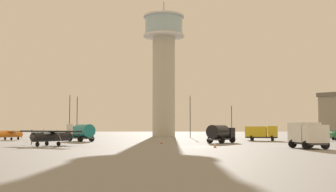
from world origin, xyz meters
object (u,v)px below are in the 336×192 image
(truck_box_yellow, at_px, (261,132))
(light_post_west, at_px, (69,112))
(truck_fuel_tanker_black, at_px, (220,133))
(traffic_cone_near_left, at_px, (161,142))
(control_tower, at_px, (163,63))
(light_post_north, at_px, (76,113))
(airplane_orange, at_px, (8,134))
(truck_fuel_tanker_teal, at_px, (80,132))
(airplane_black, at_px, (51,135))
(light_post_east, at_px, (189,113))
(truck_box_white, at_px, (306,134))
(traffic_cone_near_right, at_px, (214,145))
(light_post_centre, at_px, (231,118))

(truck_box_yellow, bearing_deg, light_post_west, 170.74)
(truck_fuel_tanker_black, relative_size, light_post_west, 0.63)
(truck_fuel_tanker_black, xyz_separation_m, traffic_cone_near_left, (-9.25, -1.69, -1.29))
(control_tower, distance_m, light_post_north, 29.92)
(truck_box_yellow, distance_m, light_post_west, 46.22)
(airplane_orange, bearing_deg, light_post_west, 9.27)
(truck_fuel_tanker_black, distance_m, light_post_north, 44.40)
(truck_fuel_tanker_teal, bearing_deg, airplane_black, 140.65)
(truck_fuel_tanker_black, distance_m, light_post_east, 36.02)
(airplane_black, distance_m, truck_box_white, 32.63)
(airplane_black, height_order, traffic_cone_near_right, airplane_black)
(truck_box_yellow, xyz_separation_m, traffic_cone_near_left, (-18.36, -14.01, -1.27))
(airplane_orange, distance_m, traffic_cone_near_left, 35.20)
(airplane_black, relative_size, light_post_east, 0.91)
(control_tower, bearing_deg, airplane_orange, -132.10)
(control_tower, bearing_deg, truck_fuel_tanker_black, -79.24)
(light_post_east, bearing_deg, truck_fuel_tanker_teal, -126.63)
(light_post_east, xyz_separation_m, light_post_north, (-26.65, -2.78, -0.16))
(traffic_cone_near_right, bearing_deg, light_post_east, 90.48)
(airplane_black, relative_size, light_post_west, 0.91)
(truck_box_white, distance_m, traffic_cone_near_left, 23.32)
(airplane_orange, relative_size, truck_box_yellow, 1.31)
(light_post_west, height_order, traffic_cone_near_left, light_post_west)
(light_post_west, relative_size, light_post_centre, 1.28)
(truck_fuel_tanker_teal, height_order, truck_fuel_tanker_black, truck_fuel_tanker_teal)
(light_post_west, height_order, light_post_east, light_post_west)
(airplane_black, distance_m, truck_fuel_tanker_teal, 18.07)
(control_tower, relative_size, traffic_cone_near_right, 62.84)
(airplane_orange, height_order, truck_box_yellow, truck_box_yellow)
(light_post_centre, distance_m, traffic_cone_near_right, 53.83)
(control_tower, height_order, light_post_east, control_tower)
(airplane_black, xyz_separation_m, truck_fuel_tanker_teal, (0.26, 18.06, 0.29))
(airplane_black, height_order, light_post_north, light_post_north)
(truck_fuel_tanker_black, bearing_deg, airplane_orange, 99.09)
(truck_box_yellow, height_order, light_post_west, light_post_west)
(airplane_orange, bearing_deg, light_post_centre, -31.90)
(light_post_north, bearing_deg, airplane_black, -82.32)
(airplane_black, xyz_separation_m, truck_box_white, (31.85, -7.11, 0.32))
(airplane_orange, bearing_deg, truck_box_white, -91.80)
(airplane_black, relative_size, traffic_cone_near_right, 15.70)
(truck_fuel_tanker_teal, relative_size, truck_box_white, 1.03)
(truck_fuel_tanker_black, xyz_separation_m, light_post_north, (-29.57, 32.86, 4.22))
(airplane_orange, xyz_separation_m, truck_box_yellow, (48.51, -4.14, 0.33))
(truck_fuel_tanker_black, height_order, light_post_east, light_post_east)
(light_post_north, xyz_separation_m, light_post_centre, (36.94, 4.96, -0.96))
(truck_fuel_tanker_teal, bearing_deg, truck_box_white, -167.08)
(truck_box_yellow, bearing_deg, control_tower, 135.07)
(truck_box_white, height_order, light_post_west, light_post_west)
(light_post_west, height_order, traffic_cone_near_right, light_post_west)
(truck_fuel_tanker_teal, bearing_deg, truck_fuel_tanker_black, -147.20)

